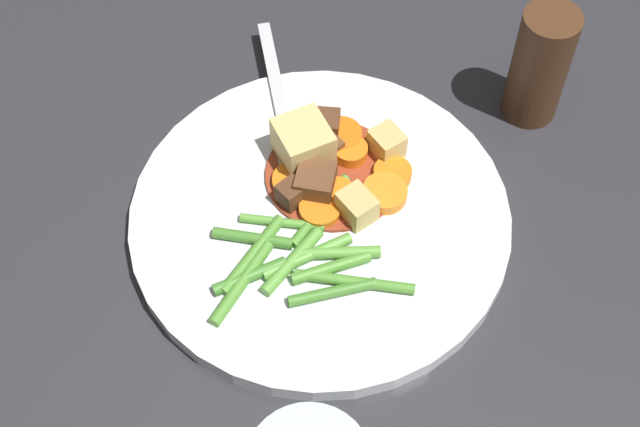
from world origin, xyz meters
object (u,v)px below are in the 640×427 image
(pepper_mill, at_px, (540,66))
(carrot_slice_6, at_px, (392,174))
(dinner_plate, at_px, (320,219))
(carrot_slice_4, at_px, (296,182))
(carrot_slice_0, at_px, (341,137))
(potato_chunk_1, at_px, (387,144))
(meat_chunk_1, at_px, (325,126))
(carrot_slice_3, at_px, (325,212))
(carrot_slice_5, at_px, (356,154))
(carrot_slice_2, at_px, (337,194))
(fork, at_px, (281,110))
(meat_chunk_2, at_px, (291,196))
(meat_chunk_3, at_px, (315,183))
(potato_chunk_0, at_px, (357,206))
(carrot_slice_1, at_px, (385,193))
(potato_chunk_2, at_px, (303,144))
(meat_chunk_0, at_px, (323,151))

(pepper_mill, bearing_deg, carrot_slice_6, 149.12)
(dinner_plate, xyz_separation_m, carrot_slice_4, (0.02, 0.03, 0.01))
(carrot_slice_4, xyz_separation_m, pepper_mill, (0.15, -0.13, 0.03))
(carrot_slice_0, bearing_deg, potato_chunk_1, -81.04)
(carrot_slice_6, relative_size, meat_chunk_1, 1.28)
(carrot_slice_0, xyz_separation_m, carrot_slice_4, (-0.05, 0.01, -0.00))
(carrot_slice_3, xyz_separation_m, carrot_slice_5, (0.06, -0.00, 0.00))
(carrot_slice_5, relative_size, potato_chunk_1, 1.10)
(carrot_slice_3, height_order, carrot_slice_5, carrot_slice_5)
(carrot_slice_2, bearing_deg, carrot_slice_0, 20.44)
(carrot_slice_4, bearing_deg, fork, 34.50)
(meat_chunk_2, distance_m, pepper_mill, 0.22)
(meat_chunk_3, bearing_deg, potato_chunk_0, -99.02)
(carrot_slice_6, height_order, meat_chunk_2, meat_chunk_2)
(carrot_slice_6, bearing_deg, potato_chunk_1, 33.69)
(carrot_slice_4, height_order, potato_chunk_1, potato_chunk_1)
(carrot_slice_1, distance_m, meat_chunk_3, 0.05)
(carrot_slice_0, distance_m, fork, 0.06)
(potato_chunk_1, bearing_deg, carrot_slice_4, 138.65)
(potato_chunk_2, height_order, meat_chunk_0, potato_chunk_2)
(fork, bearing_deg, carrot_slice_2, -128.16)
(carrot_slice_2, relative_size, meat_chunk_0, 0.97)
(meat_chunk_0, height_order, fork, meat_chunk_0)
(potato_chunk_2, distance_m, pepper_mill, 0.19)
(meat_chunk_2, xyz_separation_m, fork, (0.08, 0.04, -0.01))
(carrot_slice_0, relative_size, potato_chunk_1, 1.35)
(carrot_slice_6, bearing_deg, pepper_mill, -30.88)
(carrot_slice_2, height_order, meat_chunk_0, meat_chunk_0)
(carrot_slice_1, xyz_separation_m, potato_chunk_1, (0.04, 0.01, 0.01))
(carrot_slice_0, height_order, fork, carrot_slice_0)
(meat_chunk_1, xyz_separation_m, pepper_mill, (0.10, -0.13, 0.03))
(meat_chunk_1, distance_m, meat_chunk_3, 0.05)
(meat_chunk_2, xyz_separation_m, pepper_mill, (0.17, -0.13, 0.03))
(carrot_slice_2, height_order, carrot_slice_6, same)
(carrot_slice_0, distance_m, carrot_slice_3, 0.07)
(carrot_slice_6, bearing_deg, carrot_slice_0, 73.71)
(potato_chunk_2, bearing_deg, carrot_slice_2, -121.50)
(carrot_slice_5, relative_size, carrot_slice_6, 0.90)
(potato_chunk_1, bearing_deg, carrot_slice_3, 165.35)
(meat_chunk_2, bearing_deg, potato_chunk_1, -32.16)
(meat_chunk_1, bearing_deg, carrot_slice_3, -155.80)
(dinner_plate, relative_size, meat_chunk_0, 10.76)
(carrot_slice_0, bearing_deg, carrot_slice_2, -159.56)
(dinner_plate, relative_size, potato_chunk_1, 11.98)
(carrot_slice_4, bearing_deg, dinner_plate, -120.36)
(meat_chunk_0, height_order, meat_chunk_1, meat_chunk_1)
(carrot_slice_2, height_order, carrot_slice_5, carrot_slice_5)
(carrot_slice_3, height_order, meat_chunk_2, meat_chunk_2)
(carrot_slice_5, distance_m, meat_chunk_0, 0.02)
(carrot_slice_6, bearing_deg, meat_chunk_2, 132.16)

